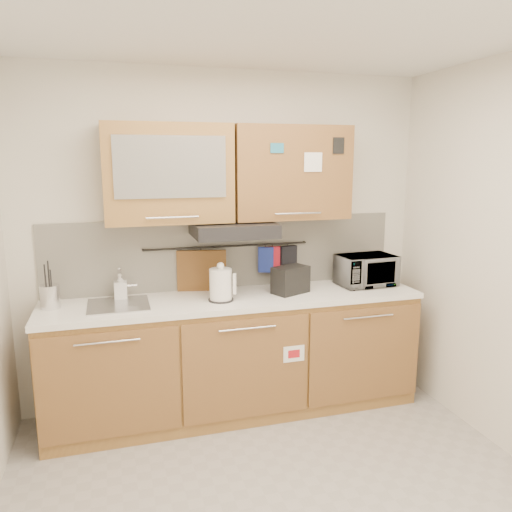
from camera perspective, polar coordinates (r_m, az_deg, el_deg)
floor at (r=3.14m, az=3.74°, el=-27.08°), size 3.20×3.20×0.00m
ceiling at (r=2.55m, az=4.56°, el=26.08°), size 3.20×3.20×0.00m
wall_back at (r=3.96m, az=-3.43°, el=1.81°), size 3.20×0.00×3.20m
base_cabinet at (r=3.92m, az=-2.25°, el=-11.91°), size 2.80×0.64×0.88m
countertop at (r=3.75m, az=-2.30°, el=-4.96°), size 2.82×0.62×0.04m
backsplash at (r=3.96m, az=-3.37°, el=0.36°), size 2.80×0.02×0.56m
upper_cabinets at (r=3.73m, az=-2.98°, el=9.44°), size 1.82×0.37×0.70m
range_hood at (r=3.70m, az=-2.59°, el=3.05°), size 0.60×0.46×0.10m
sink at (r=3.66m, az=-15.43°, el=-5.38°), size 0.42×0.40×0.26m
utensil_rail at (r=3.92m, az=-3.26°, el=1.12°), size 1.30×0.02×0.02m
utensil_crock at (r=3.72m, az=-22.48°, el=-4.27°), size 0.17×0.17×0.33m
kettle at (r=3.62m, az=-4.03°, el=-3.38°), size 0.22×0.21×0.28m
toaster at (r=3.83m, az=3.96°, el=-2.70°), size 0.31×0.26×0.21m
microwave at (r=4.15m, az=12.45°, el=-1.60°), size 0.47×0.33×0.25m
soap_bottle at (r=3.78m, az=-15.23°, el=-3.35°), size 0.09×0.10×0.20m
cutting_board at (r=3.91m, az=-6.20°, el=-2.75°), size 0.38×0.10×0.47m
oven_mitt at (r=4.01m, az=1.13°, el=-0.42°), size 0.13×0.07×0.20m
dark_pouch at (r=4.07m, az=3.68°, el=-0.49°), size 0.16×0.08×0.24m
pot_holder at (r=4.02m, az=1.94°, el=-0.19°), size 0.15×0.03×0.18m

